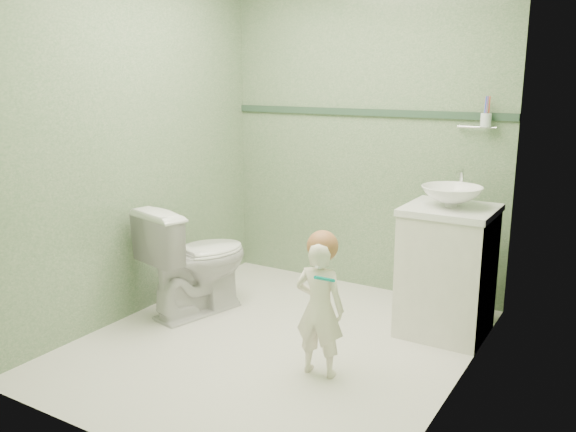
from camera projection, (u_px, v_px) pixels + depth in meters
The scene contains 12 objects.
ground at pixel (276, 343), 3.72m from camera, with size 2.50×2.50×0.00m, color white.
room_shell at pixel (275, 150), 3.44m from camera, with size 2.50×2.54×2.40m.
trim_stripe at pixel (364, 112), 4.44m from camera, with size 2.20×0.02×0.05m, color #2E4936.
vanity at pixel (447, 273), 3.79m from camera, with size 0.52×0.50×0.80m, color silver.
counter at pixel (451, 210), 3.69m from camera, with size 0.54×0.52×0.04m, color white.
basin at pixel (452, 196), 3.67m from camera, with size 0.37×0.37×0.13m, color white.
faucet at pixel (461, 179), 3.81m from camera, with size 0.03×0.13×0.18m.
cup_holder at pixel (485, 120), 3.95m from camera, with size 0.26×0.07×0.21m.
toilet at pixel (197, 259), 4.13m from camera, with size 0.43×0.76×0.77m, color white.
toddler at pixel (320, 309), 3.26m from camera, with size 0.28×0.18×0.77m, color white.
hair_cap at pixel (323, 246), 3.20m from camera, with size 0.17×0.17×0.17m, color #A2633B.
teal_toothbrush at pixel (324, 278), 3.07m from camera, with size 0.11×0.14×0.08m.
Camera 1 is at (1.84, -2.91, 1.62)m, focal length 37.46 mm.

